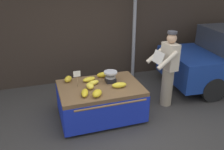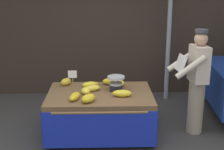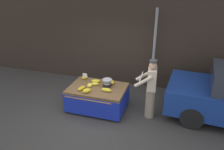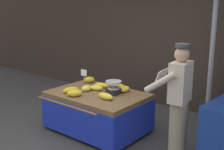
{
  "view_description": "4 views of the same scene",
  "coord_description": "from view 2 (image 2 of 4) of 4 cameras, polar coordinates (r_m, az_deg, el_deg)",
  "views": [
    {
      "loc": [
        -1.23,
        -3.54,
        2.84
      ],
      "look_at": [
        0.09,
        0.55,
        0.98
      ],
      "focal_mm": 38.34,
      "sensor_mm": 36.0,
      "label": 1
    },
    {
      "loc": [
        -0.07,
        -4.19,
        2.46
      ],
      "look_at": [
        0.07,
        0.54,
        1.04
      ],
      "focal_mm": 51.81,
      "sensor_mm": 36.0,
      "label": 2
    },
    {
      "loc": [
        1.99,
        -4.64,
        3.59
      ],
      "look_at": [
        0.29,
        0.8,
        1.1
      ],
      "focal_mm": 34.71,
      "sensor_mm": 36.0,
      "label": 3
    },
    {
      "loc": [
        3.26,
        -3.07,
        2.27
      ],
      "look_at": [
        0.12,
        0.78,
        1.05
      ],
      "focal_mm": 47.86,
      "sensor_mm": 36.0,
      "label": 4
    }
  ],
  "objects": [
    {
      "name": "banana_bunch_7",
      "position": [
        4.77,
        -4.18,
        -4.11
      ],
      "size": [
        0.28,
        0.3,
        0.12
      ],
      "primitive_type": "ellipsoid",
      "rotation": [
        0.0,
        0.0,
        2.54
      ],
      "color": "gold",
      "rests_on": "banana_cart"
    },
    {
      "name": "weighing_scale",
      "position": [
        5.24,
        0.71,
        -1.46
      ],
      "size": [
        0.28,
        0.28,
        0.23
      ],
      "color": "black",
      "rests_on": "banana_cart"
    },
    {
      "name": "banana_bunch_1",
      "position": [
        4.98,
        1.8,
        -3.25
      ],
      "size": [
        0.31,
        0.15,
        0.11
      ],
      "primitive_type": "ellipsoid",
      "rotation": [
        0.0,
        0.0,
        1.51
      ],
      "color": "yellow",
      "rests_on": "banana_cart"
    },
    {
      "name": "price_sign",
      "position": [
        5.21,
        -7.0,
        -0.21
      ],
      "size": [
        0.14,
        0.01,
        0.34
      ],
      "color": "#997A51",
      "rests_on": "banana_cart"
    },
    {
      "name": "banana_bunch_5",
      "position": [
        5.24,
        -3.45,
        -2.34
      ],
      "size": [
        0.28,
        0.2,
        0.09
      ],
      "primitive_type": "ellipsoid",
      "rotation": [
        0.0,
        0.0,
        1.94
      ],
      "color": "yellow",
      "rests_on": "banana_cart"
    },
    {
      "name": "street_pole",
      "position": [
        6.67,
        10.01,
        7.46
      ],
      "size": [
        0.09,
        0.09,
        2.84
      ],
      "primitive_type": "cylinder",
      "color": "gray",
      "rests_on": "ground"
    },
    {
      "name": "vendor_person",
      "position": [
        5.33,
        14.7,
        -1.16
      ],
      "size": [
        0.61,
        0.55,
        1.71
      ],
      "color": "gray",
      "rests_on": "ground"
    },
    {
      "name": "banana_bunch_4",
      "position": [
        5.52,
        -0.23,
        -1.16
      ],
      "size": [
        0.29,
        0.15,
        0.12
      ],
      "primitive_type": "ellipsoid",
      "rotation": [
        0.0,
        0.0,
        1.46
      ],
      "color": "gold",
      "rests_on": "banana_cart"
    },
    {
      "name": "banana_cart",
      "position": [
        5.22,
        -2.13,
        -5.1
      ],
      "size": [
        1.69,
        1.36,
        0.71
      ],
      "color": "brown",
      "rests_on": "ground"
    },
    {
      "name": "banana_bunch_3",
      "position": [
        5.42,
        -3.86,
        -1.67
      ],
      "size": [
        0.3,
        0.2,
        0.09
      ],
      "primitive_type": "ellipsoid",
      "rotation": [
        0.0,
        0.0,
        1.83
      ],
      "color": "yellow",
      "rests_on": "banana_cart"
    },
    {
      "name": "banana_bunch_0",
      "position": [
        5.1,
        -4.62,
        -2.77
      ],
      "size": [
        0.15,
        0.21,
        0.11
      ],
      "primitive_type": "ellipsoid",
      "rotation": [
        0.0,
        0.0,
        0.02
      ],
      "color": "yellow",
      "rests_on": "banana_cart"
    },
    {
      "name": "banana_bunch_6",
      "position": [
        5.56,
        -8.13,
        -1.18
      ],
      "size": [
        0.23,
        0.25,
        0.12
      ],
      "primitive_type": "ellipsoid",
      "rotation": [
        0.0,
        0.0,
        2.56
      ],
      "color": "gold",
      "rests_on": "banana_cart"
    },
    {
      "name": "banana_bunch_8",
      "position": [
        4.89,
        -6.6,
        -3.78
      ],
      "size": [
        0.2,
        0.32,
        0.1
      ],
      "primitive_type": "ellipsoid",
      "rotation": [
        0.0,
        0.0,
        2.88
      ],
      "color": "gold",
      "rests_on": "banana_cart"
    },
    {
      "name": "banana_bunch_2",
      "position": [
        5.49,
        1.28,
        -1.38
      ],
      "size": [
        0.21,
        0.28,
        0.1
      ],
      "primitive_type": "ellipsoid",
      "rotation": [
        0.0,
        0.0,
        0.2
      ],
      "color": "yellow",
      "rests_on": "banana_cart"
    }
  ]
}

